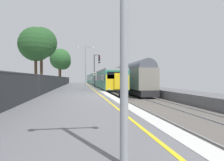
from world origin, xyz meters
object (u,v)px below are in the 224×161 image
at_px(freight_train_adjacent_track, 117,77).
at_px(background_tree_back, 59,60).
at_px(commuter_train_at_platform, 96,79).
at_px(platform_lamp_mid, 86,64).
at_px(background_tree_centre, 41,44).
at_px(background_tree_left, 61,60).
at_px(speed_limit_sign, 95,77).
at_px(background_tree_right, 35,45).
at_px(signal_gantry, 96,67).

bearing_deg(freight_train_adjacent_track, background_tree_back, 139.34).
distance_m(commuter_train_at_platform, platform_lamp_mid, 28.00).
xyz_separation_m(platform_lamp_mid, background_tree_centre, (-6.08, 4.99, 3.13)).
relative_size(commuter_train_at_platform, freight_train_adjacent_track, 1.43).
bearing_deg(background_tree_left, platform_lamp_mid, -77.16).
bearing_deg(background_tree_back, speed_limit_sign, -71.80).
bearing_deg(speed_limit_sign, commuter_train_at_platform, 84.90).
relative_size(background_tree_left, background_tree_right, 1.13).
xyz_separation_m(commuter_train_at_platform, background_tree_left, (-8.22, -7.10, 4.23)).
height_order(commuter_train_at_platform, freight_train_adjacent_track, freight_train_adjacent_track).
bearing_deg(platform_lamp_mid, background_tree_centre, 140.58).
bearing_deg(background_tree_right, commuter_train_at_platform, 73.17).
bearing_deg(commuter_train_at_platform, signal_gantry, -94.77).
bearing_deg(background_tree_right, background_tree_left, 88.02).
distance_m(freight_train_adjacent_track, background_tree_left, 12.88).
xyz_separation_m(speed_limit_sign, platform_lamp_mid, (-1.68, -7.03, 1.61)).
bearing_deg(background_tree_back, commuter_train_at_platform, -18.77).
relative_size(freight_train_adjacent_track, speed_limit_sign, 16.90).
bearing_deg(speed_limit_sign, platform_lamp_mid, -103.42).
height_order(freight_train_adjacent_track, speed_limit_sign, freight_train_adjacent_track).
bearing_deg(background_tree_centre, signal_gantry, 30.80).
height_order(background_tree_centre, background_tree_right, background_tree_centre).
height_order(signal_gantry, speed_limit_sign, signal_gantry).
bearing_deg(signal_gantry, background_tree_right, -122.33).
height_order(freight_train_adjacent_track, background_tree_left, background_tree_left).
height_order(speed_limit_sign, background_tree_back, background_tree_back).
height_order(commuter_train_at_platform, background_tree_left, background_tree_left).
bearing_deg(background_tree_centre, background_tree_left, 84.96).
distance_m(signal_gantry, background_tree_left, 12.88).
bearing_deg(signal_gantry, platform_lamp_mid, -101.67).
relative_size(commuter_train_at_platform, background_tree_right, 8.72).
bearing_deg(signal_gantry, background_tree_back, 111.25).
relative_size(freight_train_adjacent_track, platform_lamp_mid, 7.84).
relative_size(background_tree_right, background_tree_back, 0.84).
height_order(speed_limit_sign, platform_lamp_mid, platform_lamp_mid).
relative_size(speed_limit_sign, background_tree_back, 0.30).
bearing_deg(speed_limit_sign, background_tree_centre, -165.31).
bearing_deg(background_tree_left, background_tree_right, -91.98).
bearing_deg(signal_gantry, background_tree_centre, -149.20).
bearing_deg(background_tree_right, background_tree_back, 91.27).
bearing_deg(freight_train_adjacent_track, signal_gantry, -120.33).
xyz_separation_m(signal_gantry, background_tree_centre, (-8.10, -4.83, 2.91)).
distance_m(freight_train_adjacent_track, platform_lamp_mid, 20.70).
bearing_deg(background_tree_right, signal_gantry, 57.67).
bearing_deg(background_tree_back, background_tree_centre, -89.70).
relative_size(freight_train_adjacent_track, background_tree_right, 6.11).
bearing_deg(speed_limit_sign, background_tree_right, -128.28).
height_order(platform_lamp_mid, background_tree_left, background_tree_left).
xyz_separation_m(speed_limit_sign, background_tree_right, (-7.16, -9.07, 3.45)).
xyz_separation_m(platform_lamp_mid, background_tree_back, (-6.21, 31.02, 3.29)).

